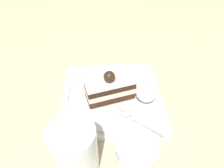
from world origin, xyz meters
The scene contains 7 objects.
ground_plane centered at (0.00, 0.00, 0.00)m, with size 2.40×2.40×0.00m, color #C7B68E.
dessert_plate centered at (-0.03, 0.02, 0.01)m, with size 0.24×0.24×0.02m.
cake_slice centered at (-0.03, 0.03, 0.05)m, with size 0.08×0.12×0.07m.
whipped_cream_dollop centered at (-0.05, -0.06, 0.04)m, with size 0.05×0.05×0.04m, color white.
fork centered at (-0.11, -0.03, 0.02)m, with size 0.08×0.10×0.00m.
drink_glass_near centered at (-0.21, -0.01, 0.04)m, with size 0.07×0.07×0.09m.
drink_glass_far centered at (-0.20, 0.09, 0.05)m, with size 0.08×0.08×0.12m.
Camera 1 is at (-0.39, 0.04, 0.40)m, focal length 34.93 mm.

